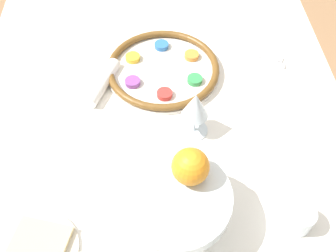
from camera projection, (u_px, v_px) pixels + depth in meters
ground_plane at (162, 227)px, 1.63m from camera, size 8.00×8.00×0.00m
dining_table at (161, 181)px, 1.33m from camera, size 1.33×1.00×0.75m
seder_plate at (163, 69)px, 1.11m from camera, size 0.32×0.32×0.03m
wine_glass at (195, 107)px, 0.92m from camera, size 0.07×0.07×0.13m
fruit_stand at (175, 201)px, 0.77m from camera, size 0.22×0.22×0.11m
orange_fruit at (190, 166)px, 0.75m from camera, size 0.07×0.07×0.07m
bread_plate at (38, 249)px, 0.80m from camera, size 0.17×0.17×0.02m
napkin_roll at (103, 82)px, 1.07m from camera, size 0.17×0.10×0.04m
cup_near at (299, 218)px, 0.82m from camera, size 0.06×0.06×0.06m
fork_left at (254, 54)px, 1.17m from camera, size 0.08×0.17×0.01m
fork_right at (256, 61)px, 1.15m from camera, size 0.08×0.17×0.01m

